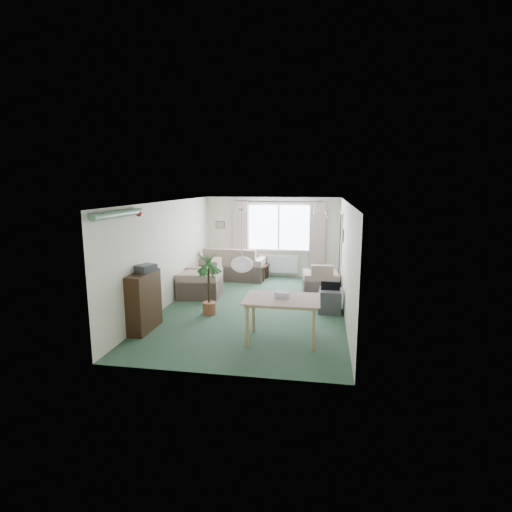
% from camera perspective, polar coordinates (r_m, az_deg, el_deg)
% --- Properties ---
extents(ground, '(6.50, 6.50, 0.00)m').
position_cam_1_polar(ground, '(9.15, -0.31, -7.44)').
color(ground, '#294533').
extents(window, '(1.80, 0.03, 1.30)m').
position_cam_1_polar(window, '(11.96, 3.27, 4.10)').
color(window, white).
extents(curtain_rod, '(2.60, 0.03, 0.03)m').
position_cam_1_polar(curtain_rod, '(11.82, 3.27, 7.77)').
color(curtain_rod, black).
extents(curtain_left, '(0.45, 0.08, 2.00)m').
position_cam_1_polar(curtain_left, '(12.06, -2.24, 3.06)').
color(curtain_left, beige).
extents(curtain_right, '(0.45, 0.08, 2.00)m').
position_cam_1_polar(curtain_right, '(11.81, 8.76, 2.80)').
color(curtain_right, beige).
extents(radiator, '(1.20, 0.10, 0.55)m').
position_cam_1_polar(radiator, '(12.08, 3.20, -1.11)').
color(radiator, white).
extents(doorway, '(0.03, 0.95, 2.00)m').
position_cam_1_polar(doorway, '(10.94, 11.98, 0.67)').
color(doorway, black).
extents(pendant_lamp, '(0.36, 0.36, 0.36)m').
position_cam_1_polar(pendant_lamp, '(6.55, -2.03, -1.22)').
color(pendant_lamp, white).
extents(tinsel_garland, '(1.60, 1.60, 0.12)m').
position_cam_1_polar(tinsel_garland, '(7.17, -19.00, 5.69)').
color(tinsel_garland, '#196626').
extents(bauble_cluster_a, '(0.20, 0.20, 0.20)m').
position_cam_1_polar(bauble_cluster_a, '(9.51, 8.41, 6.77)').
color(bauble_cluster_a, silver).
extents(bauble_cluster_b, '(0.20, 0.20, 0.20)m').
position_cam_1_polar(bauble_cluster_b, '(8.31, 10.32, 6.22)').
color(bauble_cluster_b, silver).
extents(wall_picture_back, '(0.28, 0.03, 0.22)m').
position_cam_1_polar(wall_picture_back, '(12.28, -5.13, 4.47)').
color(wall_picture_back, brown).
extents(wall_picture_right, '(0.03, 0.24, 0.30)m').
position_cam_1_polar(wall_picture_right, '(9.88, 12.30, 2.87)').
color(wall_picture_right, brown).
extents(sofa, '(1.93, 1.06, 0.95)m').
position_cam_1_polar(sofa, '(11.86, -3.29, -0.98)').
color(sofa, '#C3BE94').
rests_on(sofa, ground).
extents(armchair_corner, '(0.97, 0.92, 0.79)m').
position_cam_1_polar(armchair_corner, '(10.45, 9.19, -3.07)').
color(armchair_corner, tan).
rests_on(armchair_corner, ground).
extents(armchair_left, '(1.08, 1.13, 0.94)m').
position_cam_1_polar(armchair_left, '(10.10, -7.98, -3.08)').
color(armchair_left, beige).
rests_on(armchair_left, ground).
extents(coffee_table, '(1.05, 0.68, 0.44)m').
position_cam_1_polar(coffee_table, '(11.80, -0.70, -2.27)').
color(coffee_table, black).
rests_on(coffee_table, ground).
extents(photo_frame, '(0.12, 0.06, 0.16)m').
position_cam_1_polar(photo_frame, '(11.75, -0.34, -0.83)').
color(photo_frame, brown).
rests_on(photo_frame, coffee_table).
extents(bookshelf, '(0.33, 0.93, 1.13)m').
position_cam_1_polar(bookshelf, '(7.97, -15.71, -6.29)').
color(bookshelf, black).
rests_on(bookshelf, ground).
extents(hifi_box, '(0.39, 0.43, 0.14)m').
position_cam_1_polar(hifi_box, '(7.88, -15.48, -1.69)').
color(hifi_box, '#3A3A3F').
rests_on(hifi_box, bookshelf).
extents(houseplant, '(0.70, 0.70, 1.42)m').
position_cam_1_polar(houseplant, '(8.60, -6.77, -3.74)').
color(houseplant, '#236020').
rests_on(houseplant, ground).
extents(dining_table, '(1.24, 0.84, 0.77)m').
position_cam_1_polar(dining_table, '(7.23, 3.72, -9.13)').
color(dining_table, tan).
rests_on(dining_table, ground).
extents(gift_box, '(0.27, 0.20, 0.12)m').
position_cam_1_polar(gift_box, '(7.15, 3.76, -5.61)').
color(gift_box, silver).
rests_on(gift_box, dining_table).
extents(tv_cube, '(0.52, 0.56, 0.49)m').
position_cam_1_polar(tv_cube, '(8.98, 10.53, -6.31)').
color(tv_cube, '#38383D').
rests_on(tv_cube, ground).
extents(pet_bed, '(0.59, 0.59, 0.11)m').
position_cam_1_polar(pet_bed, '(9.78, 8.17, -6.03)').
color(pet_bed, '#1F4692').
rests_on(pet_bed, ground).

